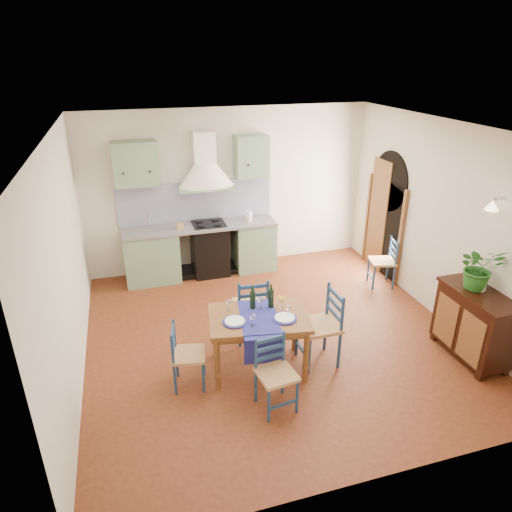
{
  "coord_description": "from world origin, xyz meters",
  "views": [
    {
      "loc": [
        -1.75,
        -5.07,
        3.62
      ],
      "look_at": [
        -0.16,
        0.3,
        1.1
      ],
      "focal_mm": 32.0,
      "sensor_mm": 36.0,
      "label": 1
    }
  ],
  "objects_px": {
    "chair_near": "(275,373)",
    "potted_plant": "(480,268)",
    "dining_table": "(259,323)",
    "sideboard": "(474,322)"
  },
  "relations": [
    {
      "from": "chair_near",
      "to": "potted_plant",
      "type": "xyz_separation_m",
      "value": [
        2.7,
        0.27,
        0.78
      ]
    },
    {
      "from": "dining_table",
      "to": "chair_near",
      "type": "height_order",
      "value": "dining_table"
    },
    {
      "from": "sideboard",
      "to": "dining_table",
      "type": "bearing_deg",
      "value": 168.71
    },
    {
      "from": "sideboard",
      "to": "potted_plant",
      "type": "distance_m",
      "value": 0.72
    },
    {
      "from": "dining_table",
      "to": "chair_near",
      "type": "relative_size",
      "value": 1.52
    },
    {
      "from": "potted_plant",
      "to": "sideboard",
      "type": "bearing_deg",
      "value": -98.75
    },
    {
      "from": "dining_table",
      "to": "chair_near",
      "type": "bearing_deg",
      "value": -91.86
    },
    {
      "from": "dining_table",
      "to": "sideboard",
      "type": "distance_m",
      "value": 2.72
    },
    {
      "from": "dining_table",
      "to": "potted_plant",
      "type": "distance_m",
      "value": 2.77
    },
    {
      "from": "dining_table",
      "to": "sideboard",
      "type": "xyz_separation_m",
      "value": [
        2.66,
        -0.53,
        -0.15
      ]
    }
  ]
}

